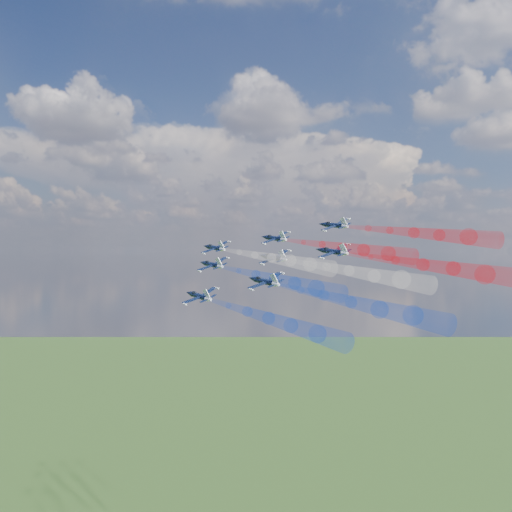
# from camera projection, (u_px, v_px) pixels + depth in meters

# --- Properties ---
(jet_lead) EXTENTS (14.79, 14.53, 7.28)m
(jet_lead) POSITION_uv_depth(u_px,v_px,m) (215.00, 248.00, 159.62)
(jet_lead) COLOR black
(trail_lead) EXTENTS (34.26, 30.95, 8.96)m
(trail_lead) POSITION_uv_depth(u_px,v_px,m) (272.00, 258.00, 138.84)
(trail_lead) COLOR white
(jet_inner_left) EXTENTS (14.79, 14.53, 7.28)m
(jet_inner_left) POSITION_uv_depth(u_px,v_px,m) (212.00, 265.00, 147.09)
(jet_inner_left) COLOR black
(trail_inner_left) EXTENTS (34.26, 30.95, 8.96)m
(trail_inner_left) POSITION_uv_depth(u_px,v_px,m) (274.00, 279.00, 126.32)
(trail_inner_left) COLOR blue
(jet_inner_right) EXTENTS (14.79, 14.53, 7.28)m
(jet_inner_right) POSITION_uv_depth(u_px,v_px,m) (275.00, 238.00, 156.69)
(jet_inner_right) COLOR black
(trail_inner_right) EXTENTS (34.26, 30.95, 8.96)m
(trail_inner_right) POSITION_uv_depth(u_px,v_px,m) (342.00, 247.00, 135.92)
(trail_inner_right) COLOR red
(jet_outer_left) EXTENTS (14.79, 14.53, 7.28)m
(jet_outer_left) POSITION_uv_depth(u_px,v_px,m) (199.00, 296.00, 130.68)
(jet_outer_left) COLOR black
(trail_outer_left) EXTENTS (34.26, 30.95, 8.96)m
(trail_outer_left) POSITION_uv_depth(u_px,v_px,m) (268.00, 318.00, 109.90)
(trail_outer_left) COLOR blue
(jet_center_third) EXTENTS (14.79, 14.53, 7.28)m
(jet_center_third) POSITION_uv_depth(u_px,v_px,m) (274.00, 258.00, 142.09)
(jet_center_third) COLOR black
(trail_center_third) EXTENTS (34.26, 30.95, 8.96)m
(trail_center_third) POSITION_uv_depth(u_px,v_px,m) (349.00, 271.00, 121.31)
(trail_center_third) COLOR white
(jet_outer_right) EXTENTS (14.79, 14.53, 7.28)m
(jet_outer_right) POSITION_uv_depth(u_px,v_px,m) (334.00, 225.00, 151.28)
(jet_outer_right) COLOR black
(trail_outer_right) EXTENTS (34.26, 30.95, 8.96)m
(trail_outer_right) POSITION_uv_depth(u_px,v_px,m) (414.00, 232.00, 130.51)
(trail_outer_right) COLOR red
(jet_rear_left) EXTENTS (14.79, 14.53, 7.28)m
(jet_rear_left) POSITION_uv_depth(u_px,v_px,m) (265.00, 281.00, 124.86)
(jet_rear_left) COLOR black
(trail_rear_left) EXTENTS (34.26, 30.95, 8.96)m
(trail_rear_left) POSITION_uv_depth(u_px,v_px,m) (351.00, 302.00, 104.09)
(trail_rear_left) COLOR blue
(jet_rear_right) EXTENTS (14.79, 14.53, 7.28)m
(jet_rear_right) POSITION_uv_depth(u_px,v_px,m) (333.00, 251.00, 136.21)
(jet_rear_right) COLOR black
(trail_rear_right) EXTENTS (34.26, 30.95, 8.96)m
(trail_rear_right) POSITION_uv_depth(u_px,v_px,m) (423.00, 264.00, 115.44)
(trail_rear_right) COLOR red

